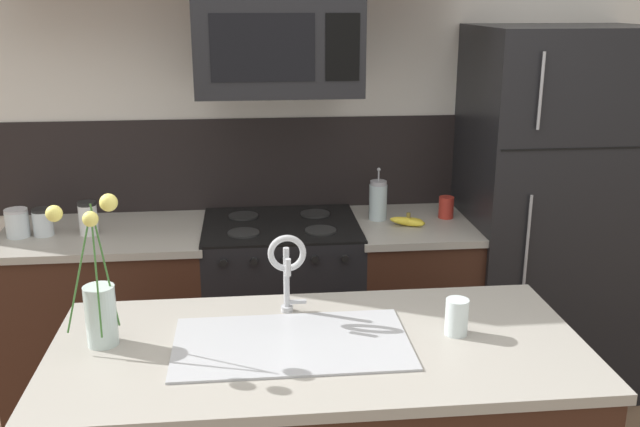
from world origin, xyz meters
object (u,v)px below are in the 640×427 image
stove_range (282,310)px  storage_jar_short (88,218)px  storage_jar_medium (43,222)px  drinking_glass (457,317)px  microwave (278,45)px  sink_faucet (287,264)px  flower_vase (99,305)px  storage_jar_tall (17,223)px  coffee_tin (446,207)px  banana_bunch (408,221)px  refrigerator (548,213)px  french_press (378,200)px

stove_range → storage_jar_short: storage_jar_short is taller
storage_jar_medium → drinking_glass: bearing=-36.3°
microwave → storage_jar_medium: microwave is taller
sink_faucet → flower_vase: bearing=-165.9°
storage_jar_tall → storage_jar_medium: storage_jar_tall is taller
coffee_tin → banana_bunch: bearing=-153.4°
storage_jar_medium → sink_faucet: size_ratio=0.43×
drinking_glass → microwave: bearing=113.3°
microwave → storage_jar_short: bearing=-179.2°
drinking_glass → storage_jar_medium: bearing=143.7°
refrigerator → stove_range: bearing=-179.2°
microwave → flower_vase: (-0.63, -1.17, -0.73)m
microwave → refrigerator: bearing=1.7°
french_press → microwave: bearing=-170.7°
microwave → refrigerator: microwave is taller
stove_range → microwave: bearing=-89.8°
microwave → banana_bunch: size_ratio=3.91×
stove_range → storage_jar_short: bearing=-177.8°
storage_jar_medium → refrigerator: bearing=1.1°
storage_jar_tall → french_press: bearing=3.2°
storage_jar_short → banana_bunch: bearing=-1.0°
stove_range → storage_jar_tall: storage_jar_tall is taller
microwave → storage_jar_tall: 1.47m
storage_jar_medium → banana_bunch: (1.74, -0.03, -0.04)m
microwave → refrigerator: (1.37, 0.04, -0.85)m
sink_faucet → drinking_glass: (0.55, -0.19, -0.14)m
storage_jar_short → drinking_glass: storage_jar_short is taller
storage_jar_medium → coffee_tin: storage_jar_medium is taller
banana_bunch → storage_jar_tall: bearing=179.3°
storage_jar_short → storage_jar_tall: bearing=-179.7°
stove_range → storage_jar_tall: 1.33m
banana_bunch → sink_faucet: (-0.65, -0.98, 0.18)m
storage_jar_tall → french_press: 1.73m
french_press → sink_faucet: bearing=-115.4°
stove_range → refrigerator: (1.37, 0.02, 0.47)m
storage_jar_short → banana_bunch: 1.53m
refrigerator → sink_faucet: 1.76m
coffee_tin → flower_vase: (-1.48, -1.24, 0.09)m
storage_jar_tall → coffee_tin: (2.07, 0.09, -0.01)m
coffee_tin → drinking_glass: (-0.32, -1.28, 0.01)m
coffee_tin → storage_jar_medium: bearing=-177.7°
storage_jar_short → sink_faucet: (0.88, -1.00, 0.12)m
refrigerator → sink_faucet: bearing=-142.9°
banana_bunch → french_press: 0.19m
microwave → drinking_glass: bearing=-66.7°
storage_jar_medium → banana_bunch: 1.74m
stove_range → coffee_tin: bearing=3.4°
stove_range → drinking_glass: 1.43m
stove_range → storage_jar_tall: (-1.23, -0.04, 0.52)m
storage_jar_tall → drinking_glass: storage_jar_tall is taller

